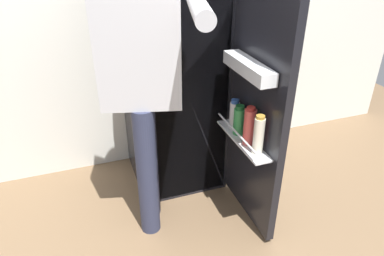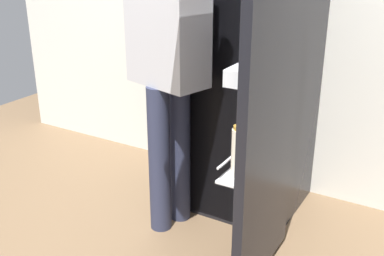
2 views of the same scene
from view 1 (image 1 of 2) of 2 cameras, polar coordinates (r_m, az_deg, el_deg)
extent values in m
plane|color=brown|center=(2.40, 1.19, -14.48)|extent=(5.86, 5.86, 0.00)
cube|color=black|center=(2.42, -3.31, 8.65)|extent=(0.61, 0.61, 1.62)
cube|color=white|center=(2.15, -0.99, 6.00)|extent=(0.57, 0.01, 1.58)
cube|color=white|center=(2.18, -1.38, 6.83)|extent=(0.53, 0.09, 0.01)
cube|color=black|center=(2.02, 10.60, 4.37)|extent=(0.05, 0.59, 1.59)
cube|color=white|center=(2.10, 8.19, -1.90)|extent=(0.11, 0.51, 0.01)
cylinder|color=silver|center=(2.05, 7.13, -0.66)|extent=(0.01, 0.49, 0.01)
cube|color=white|center=(1.91, 9.13, 9.64)|extent=(0.10, 0.44, 0.07)
cylinder|color=white|center=(2.17, 6.86, 2.05)|extent=(0.06, 0.06, 0.17)
cylinder|color=#335BB2|center=(2.13, 7.01, 4.31)|extent=(0.05, 0.05, 0.02)
cylinder|color=green|center=(2.11, 7.63, 1.06)|extent=(0.07, 0.07, 0.16)
cylinder|color=#195B28|center=(2.06, 7.79, 3.34)|extent=(0.05, 0.05, 0.02)
cylinder|color=#EDE5CC|center=(1.92, 10.71, -1.30)|extent=(0.06, 0.06, 0.21)
cylinder|color=#B78933|center=(1.87, 11.02, 1.75)|extent=(0.05, 0.05, 0.02)
cylinder|color=#DB4C47|center=(2.00, 9.28, 0.15)|extent=(0.07, 0.07, 0.21)
cylinder|color=#B22D28|center=(1.95, 9.55, 3.13)|extent=(0.05, 0.05, 0.02)
cylinder|color=#2D334C|center=(2.21, -7.15, -5.10)|extent=(0.12, 0.12, 0.84)
cylinder|color=#2D334C|center=(2.08, -7.28, -7.42)|extent=(0.12, 0.12, 0.84)
cube|color=silver|center=(1.83, -8.62, 12.49)|extent=(0.46, 0.32, 0.60)
cylinder|color=silver|center=(2.04, -8.24, 13.56)|extent=(0.08, 0.08, 0.56)
cylinder|color=silver|center=(1.57, 1.08, 19.03)|extent=(0.22, 0.56, 0.08)
camera|label=2|loc=(1.65, 77.97, 1.63)|focal=43.59mm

